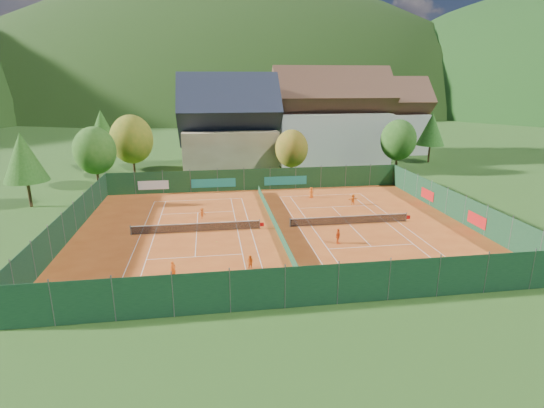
{
  "coord_description": "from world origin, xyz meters",
  "views": [
    {
      "loc": [
        -6.42,
        -40.96,
        14.74
      ],
      "look_at": [
        0.0,
        2.0,
        2.0
      ],
      "focal_mm": 28.0,
      "sensor_mm": 36.0,
      "label": 1
    }
  ],
  "objects_px": {
    "player_right_near": "(338,236)",
    "hotel_block_a": "(330,121)",
    "player_right_far_a": "(311,193)",
    "player_right_far_b": "(353,200)",
    "ball_hopper": "(448,267)",
    "player_left_far": "(202,213)",
    "hotel_block_b": "(385,121)",
    "player_left_mid": "(250,262)",
    "player_left_near": "(173,269)",
    "chalet": "(229,131)"
  },
  "relations": [
    {
      "from": "player_right_near",
      "to": "hotel_block_a",
      "type": "bearing_deg",
      "value": 24.49
    },
    {
      "from": "player_right_far_a",
      "to": "player_right_far_b",
      "type": "distance_m",
      "value": 5.79
    },
    {
      "from": "player_right_far_a",
      "to": "player_right_far_b",
      "type": "xyz_separation_m",
      "value": [
        4.3,
        -3.88,
        -0.05
      ]
    },
    {
      "from": "ball_hopper",
      "to": "player_left_far",
      "type": "bearing_deg",
      "value": 138.91
    },
    {
      "from": "hotel_block_b",
      "to": "ball_hopper",
      "type": "distance_m",
      "value": 59.84
    },
    {
      "from": "hotel_block_a",
      "to": "player_left_mid",
      "type": "height_order",
      "value": "hotel_block_a"
    },
    {
      "from": "player_left_far",
      "to": "player_right_far_a",
      "type": "relative_size",
      "value": 0.86
    },
    {
      "from": "player_left_near",
      "to": "player_right_far_a",
      "type": "relative_size",
      "value": 0.96
    },
    {
      "from": "ball_hopper",
      "to": "player_right_far_a",
      "type": "xyz_separation_m",
      "value": [
        -5.41,
        23.5,
        0.16
      ]
    },
    {
      "from": "hotel_block_a",
      "to": "hotel_block_b",
      "type": "relative_size",
      "value": 1.25
    },
    {
      "from": "ball_hopper",
      "to": "player_right_near",
      "type": "xyz_separation_m",
      "value": [
        -6.72,
        7.48,
        0.19
      ]
    },
    {
      "from": "chalet",
      "to": "player_left_mid",
      "type": "relative_size",
      "value": 13.4
    },
    {
      "from": "player_left_far",
      "to": "player_right_near",
      "type": "relative_size",
      "value": 0.83
    },
    {
      "from": "chalet",
      "to": "hotel_block_a",
      "type": "distance_m",
      "value": 19.94
    },
    {
      "from": "chalet",
      "to": "player_right_far_b",
      "type": "bearing_deg",
      "value": -59.21
    },
    {
      "from": "player_left_near",
      "to": "player_right_far_a",
      "type": "xyz_separation_m",
      "value": [
        16.01,
        21.02,
        0.03
      ]
    },
    {
      "from": "player_left_mid",
      "to": "player_right_far_a",
      "type": "distance_m",
      "value": 22.66
    },
    {
      "from": "player_right_far_b",
      "to": "player_left_far",
      "type": "bearing_deg",
      "value": 6.34
    },
    {
      "from": "player_left_far",
      "to": "hotel_block_b",
      "type": "bearing_deg",
      "value": -138.85
    },
    {
      "from": "player_right_near",
      "to": "player_left_mid",
      "type": "bearing_deg",
      "value": 155.85
    },
    {
      "from": "hotel_block_a",
      "to": "player_right_near",
      "type": "relative_size",
      "value": 14.53
    },
    {
      "from": "hotel_block_a",
      "to": "player_left_far",
      "type": "height_order",
      "value": "hotel_block_a"
    },
    {
      "from": "hotel_block_a",
      "to": "player_left_far",
      "type": "relative_size",
      "value": 17.47
    },
    {
      "from": "chalet",
      "to": "hotel_block_a",
      "type": "height_order",
      "value": "hotel_block_a"
    },
    {
      "from": "player_right_far_b",
      "to": "player_left_mid",
      "type": "bearing_deg",
      "value": 46.88
    },
    {
      "from": "hotel_block_a",
      "to": "ball_hopper",
      "type": "xyz_separation_m",
      "value": [
        -4.14,
        -48.7,
        -6.83
      ]
    },
    {
      "from": "hotel_block_b",
      "to": "player_left_far",
      "type": "xyz_separation_m",
      "value": [
        -37.48,
        -39.84,
        -6.0
      ]
    },
    {
      "from": "hotel_block_b",
      "to": "player_right_far_a",
      "type": "xyz_separation_m",
      "value": [
        -23.54,
        -33.2,
        -5.9
      ]
    },
    {
      "from": "chalet",
      "to": "ball_hopper",
      "type": "distance_m",
      "value": 45.62
    },
    {
      "from": "hotel_block_b",
      "to": "hotel_block_a",
      "type": "bearing_deg",
      "value": -150.26
    },
    {
      "from": "player_right_near",
      "to": "player_right_far_b",
      "type": "relative_size",
      "value": 1.12
    },
    {
      "from": "ball_hopper",
      "to": "player_left_far",
      "type": "distance_m",
      "value": 25.67
    },
    {
      "from": "hotel_block_b",
      "to": "player_right_far_b",
      "type": "relative_size",
      "value": 12.99
    },
    {
      "from": "chalet",
      "to": "hotel_block_a",
      "type": "bearing_deg",
      "value": 17.53
    },
    {
      "from": "hotel_block_a",
      "to": "player_right_near",
      "type": "xyz_separation_m",
      "value": [
        -10.86,
        -41.22,
        -6.64
      ]
    },
    {
      "from": "hotel_block_b",
      "to": "player_right_far_b",
      "type": "distance_m",
      "value": 42.21
    },
    {
      "from": "hotel_block_a",
      "to": "player_right_far_b",
      "type": "bearing_deg",
      "value": -100.22
    },
    {
      "from": "player_left_far",
      "to": "player_right_far_b",
      "type": "bearing_deg",
      "value": -177.02
    },
    {
      "from": "hotel_block_a",
      "to": "chalet",
      "type": "bearing_deg",
      "value": -162.47
    },
    {
      "from": "hotel_block_a",
      "to": "player_left_near",
      "type": "relative_size",
      "value": 15.65
    },
    {
      "from": "player_right_far_a",
      "to": "player_right_far_b",
      "type": "bearing_deg",
      "value": 128.05
    },
    {
      "from": "hotel_block_b",
      "to": "ball_hopper",
      "type": "relative_size",
      "value": 21.6
    },
    {
      "from": "player_left_near",
      "to": "player_right_far_a",
      "type": "bearing_deg",
      "value": 18.79
    },
    {
      "from": "hotel_block_b",
      "to": "player_left_near",
      "type": "distance_m",
      "value": 67.38
    },
    {
      "from": "player_left_far",
      "to": "player_left_mid",
      "type": "bearing_deg",
      "value": 100.59
    },
    {
      "from": "chalet",
      "to": "player_right_far_a",
      "type": "xyz_separation_m",
      "value": [
        9.46,
        -19.2,
        -5.91
      ]
    },
    {
      "from": "player_left_mid",
      "to": "player_right_far_a",
      "type": "bearing_deg",
      "value": 99.45
    },
    {
      "from": "hotel_block_a",
      "to": "player_right_far_b",
      "type": "height_order",
      "value": "hotel_block_a"
    },
    {
      "from": "player_left_near",
      "to": "player_right_far_b",
      "type": "bearing_deg",
      "value": 6.24
    },
    {
      "from": "player_left_near",
      "to": "player_right_far_b",
      "type": "xyz_separation_m",
      "value": [
        20.31,
        17.13,
        -0.02
      ]
    }
  ]
}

